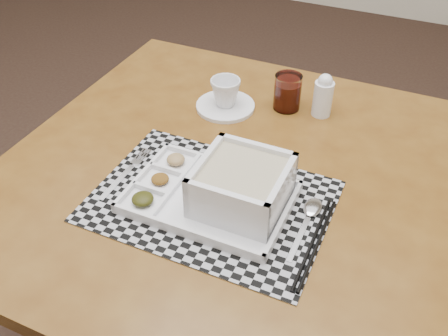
{
  "coord_description": "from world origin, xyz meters",
  "views": [
    {
      "loc": [
        1.09,
        -1.14,
        1.43
      ],
      "look_at": [
        0.76,
        -0.42,
        0.78
      ],
      "focal_mm": 40.0,
      "sensor_mm": 36.0,
      "label": 1
    }
  ],
  "objects": [
    {
      "name": "chopsticks",
      "position": [
        0.99,
        -0.5,
        0.74
      ],
      "size": [
        0.02,
        0.24,
        0.01
      ],
      "color": "black",
      "rests_on": "placemat"
    },
    {
      "name": "juice_glass",
      "position": [
        0.79,
        -0.08,
        0.78
      ],
      "size": [
        0.07,
        0.07,
        0.09
      ],
      "color": "white",
      "rests_on": "dining_table"
    },
    {
      "name": "serving_tray",
      "position": [
        0.8,
        -0.47,
        0.78
      ],
      "size": [
        0.32,
        0.22,
        0.1
      ],
      "color": "white",
      "rests_on": "placemat"
    },
    {
      "name": "dining_table",
      "position": [
        0.76,
        -0.36,
        0.66
      ],
      "size": [
        0.99,
        0.99,
        0.74
      ],
      "color": "#55300F",
      "rests_on": "ground"
    },
    {
      "name": "creamer_bottle",
      "position": [
        0.88,
        -0.07,
        0.79
      ],
      "size": [
        0.05,
        0.05,
        0.11
      ],
      "color": "white",
      "rests_on": "dining_table"
    },
    {
      "name": "saucer",
      "position": [
        0.65,
        -0.15,
        0.74
      ],
      "size": [
        0.15,
        0.15,
        0.01
      ],
      "primitive_type": "cylinder",
      "color": "white",
      "rests_on": "dining_table"
    },
    {
      "name": "spoon",
      "position": [
        0.96,
        -0.43,
        0.74
      ],
      "size": [
        0.04,
        0.18,
        0.01
      ],
      "color": "silver",
      "rests_on": "placemat"
    },
    {
      "name": "fork",
      "position": [
        0.56,
        -0.47,
        0.74
      ],
      "size": [
        0.02,
        0.19,
        0.0
      ],
      "color": "silver",
      "rests_on": "placemat"
    },
    {
      "name": "placemat",
      "position": [
        0.76,
        -0.48,
        0.74
      ],
      "size": [
        0.47,
        0.34,
        0.0
      ],
      "primitive_type": "cube",
      "rotation": [
        0.0,
        0.0,
        -0.0
      ],
      "color": "#A1A2A8",
      "rests_on": "dining_table"
    },
    {
      "name": "floor",
      "position": [
        0.0,
        0.0,
        0.0
      ],
      "size": [
        5.0,
        5.0,
        0.0
      ],
      "primitive_type": "plane",
      "color": "black",
      "rests_on": "ground"
    },
    {
      "name": "cup",
      "position": [
        0.65,
        -0.15,
        0.78
      ],
      "size": [
        0.09,
        0.09,
        0.07
      ],
      "primitive_type": "imported",
      "rotation": [
        0.0,
        0.0,
        0.23
      ],
      "color": "white",
      "rests_on": "saucer"
    }
  ]
}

